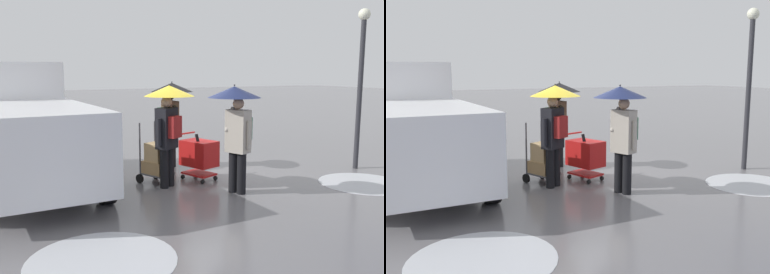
# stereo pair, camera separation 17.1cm
# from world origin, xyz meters

# --- Properties ---
(ground_plane) EXTENTS (90.00, 90.00, 0.00)m
(ground_plane) POSITION_xyz_m (0.00, 0.00, 0.00)
(ground_plane) COLOR slate
(slush_patch_near_cluster) EXTENTS (1.95, 1.95, 0.01)m
(slush_patch_near_cluster) POSITION_xyz_m (3.19, 3.51, 0.00)
(slush_patch_near_cluster) COLOR silver
(slush_patch_near_cluster) RESTS_ON ground
(slush_patch_under_van) EXTENTS (1.88, 1.88, 0.01)m
(slush_patch_under_van) POSITION_xyz_m (-2.86, 2.38, 0.00)
(slush_patch_under_van) COLOR silver
(slush_patch_under_van) RESTS_ON ground
(cargo_van_parked_right) EXTENTS (2.30, 5.39, 2.60)m
(cargo_van_parked_right) POSITION_xyz_m (3.51, -0.63, 1.18)
(cargo_van_parked_right) COLOR white
(cargo_van_parked_right) RESTS_ON ground
(shopping_cart_vendor) EXTENTS (0.78, 0.95, 1.04)m
(shopping_cart_vendor) POSITION_xyz_m (0.15, 0.47, 0.57)
(shopping_cart_vendor) COLOR red
(shopping_cart_vendor) RESTS_ON ground
(hand_dolly_boxes) EXTENTS (0.73, 0.84, 1.32)m
(hand_dolly_boxes) POSITION_xyz_m (1.11, 0.33, 0.50)
(hand_dolly_boxes) COLOR #515156
(hand_dolly_boxes) RESTS_ON ground
(pedestrian_pink_side) EXTENTS (1.04, 1.04, 2.15)m
(pedestrian_pink_side) POSITION_xyz_m (0.97, 0.67, 1.57)
(pedestrian_pink_side) COLOR black
(pedestrian_pink_side) RESTS_ON ground
(pedestrian_black_side) EXTENTS (1.04, 1.04, 2.15)m
(pedestrian_black_side) POSITION_xyz_m (0.16, -1.02, 1.57)
(pedestrian_black_side) COLOR black
(pedestrian_black_side) RESTS_ON ground
(pedestrian_white_side) EXTENTS (1.04, 1.04, 2.15)m
(pedestrian_white_side) POSITION_xyz_m (-0.03, 1.67, 1.57)
(pedestrian_white_side) COLOR black
(pedestrian_white_side) RESTS_ON ground
(street_lamp) EXTENTS (0.28, 0.28, 3.86)m
(street_lamp) POSITION_xyz_m (-3.84, 1.27, 2.37)
(street_lamp) COLOR #2D2D33
(street_lamp) RESTS_ON ground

